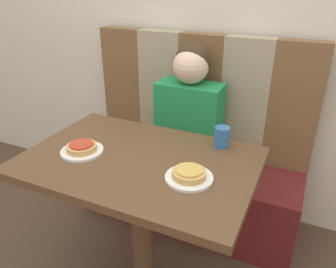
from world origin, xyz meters
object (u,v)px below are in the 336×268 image
plate_left (82,151)px  drinking_cup (222,137)px  person (190,106)px  pizza_left (82,147)px  pizza_right (189,173)px  plate_right (189,178)px

plate_left → drinking_cup: size_ratio=1.99×
plate_left → person: bearing=68.9°
pizza_left → pizza_right: bearing=0.0°
person → drinking_cup: size_ratio=7.55×
pizza_left → drinking_cup: (0.52, 0.31, 0.02)m
plate_right → pizza_left: size_ratio=1.41×
person → drinking_cup: person is taller
plate_left → plate_right: (0.49, 0.00, 0.00)m
drinking_cup → person: bearing=130.2°
plate_right → drinking_cup: (0.03, 0.31, 0.04)m
plate_right → plate_left: bearing=180.0°
plate_left → pizza_left: (0.00, 0.00, 0.02)m
pizza_left → person: bearing=68.9°
pizza_right → person: bearing=111.1°
person → pizza_left: bearing=-111.1°
person → plate_right: 0.68m
pizza_right → plate_right: bearing=0.0°
person → pizza_left: person is taller
pizza_left → drinking_cup: 0.61m
plate_left → pizza_left: pizza_left is taller
plate_right → drinking_cup: size_ratio=1.99×
person → drinking_cup: 0.43m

